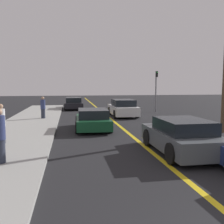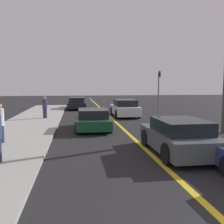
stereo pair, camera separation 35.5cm
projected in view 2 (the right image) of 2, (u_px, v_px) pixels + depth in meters
name	position (u px, v px, depth m)	size (l,w,h in m)	color
road_center_line	(109.00, 116.00, 20.99)	(0.20, 60.00, 0.01)	gold
sidewalk_left	(31.00, 123.00, 16.66)	(3.69, 28.90, 0.12)	#9E9E99
car_ahead_center	(178.00, 137.00, 9.43)	(2.03, 4.10, 1.33)	#4C5156
car_far_distant	(93.00, 120.00, 14.57)	(2.11, 3.91, 1.22)	#144728
car_parked_left_lot	(125.00, 108.00, 20.74)	(2.00, 4.23, 1.41)	silver
car_oncoming_far	(77.00, 103.00, 27.10)	(1.97, 4.39, 1.28)	black
pedestrian_mid_group	(0.00, 123.00, 10.69)	(0.33, 0.33, 1.69)	#282D3D
pedestrian_far_standing	(45.00, 107.00, 18.75)	(0.36, 0.36, 1.62)	#282D3D
traffic_light	(159.00, 87.00, 23.73)	(0.18, 0.40, 3.90)	slate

